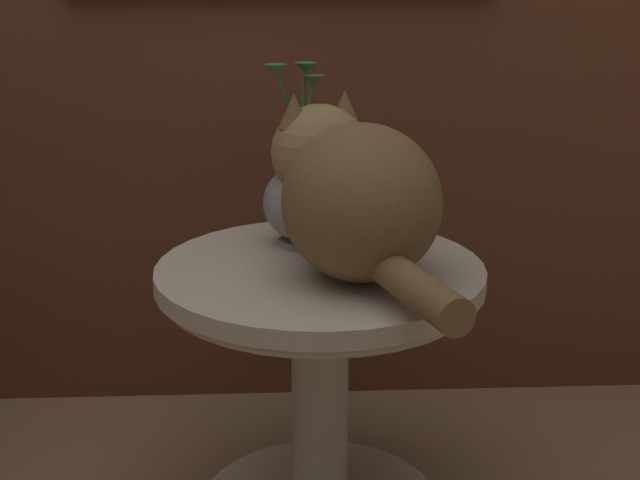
# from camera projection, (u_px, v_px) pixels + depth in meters

# --- Properties ---
(wicker_side_table) EXTENTS (0.62, 0.62, 0.55)m
(wicker_side_table) POSITION_uv_depth(u_px,v_px,m) (320.00, 352.00, 1.69)
(wicker_side_table) COLOR #B2A893
(wicker_side_table) RESTS_ON ground_plane
(cat) EXTENTS (0.36, 0.63, 0.31)m
(cat) POSITION_uv_depth(u_px,v_px,m) (352.00, 192.00, 1.57)
(cat) COLOR brown
(cat) RESTS_ON wicker_side_table
(pewter_vase_with_ivy) EXTENTS (0.15, 0.15, 0.36)m
(pewter_vase_with_ivy) POSITION_uv_depth(u_px,v_px,m) (300.00, 193.00, 1.73)
(pewter_vase_with_ivy) COLOR gray
(pewter_vase_with_ivy) RESTS_ON wicker_side_table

